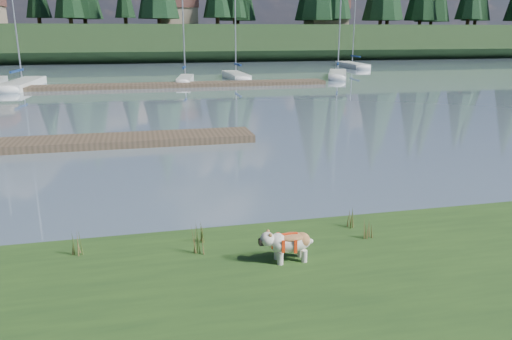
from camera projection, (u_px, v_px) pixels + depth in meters
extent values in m
plane|color=#7D94A8|center=(146.00, 87.00, 40.16)|extent=(200.00, 200.00, 0.00)
cube|color=#1C3117|center=(140.00, 43.00, 79.81)|extent=(200.00, 20.00, 5.00)
cylinder|color=silver|center=(280.00, 258.00, 8.98)|extent=(0.11, 0.11, 0.23)
cylinder|color=silver|center=(277.00, 253.00, 9.19)|extent=(0.11, 0.11, 0.23)
cylinder|color=silver|center=(304.00, 256.00, 9.08)|extent=(0.11, 0.11, 0.23)
cylinder|color=silver|center=(300.00, 251.00, 9.29)|extent=(0.11, 0.11, 0.23)
ellipsoid|color=silver|center=(291.00, 243.00, 9.08)|extent=(0.75, 0.37, 0.35)
ellipsoid|color=#AC7240|center=(291.00, 237.00, 9.05)|extent=(0.52, 0.35, 0.12)
ellipsoid|color=silver|center=(267.00, 239.00, 8.95)|extent=(0.26, 0.27, 0.26)
cube|color=black|center=(261.00, 242.00, 8.93)|extent=(0.08, 0.13, 0.10)
cube|color=#4C3D2C|center=(51.00, 144.00, 19.55)|extent=(16.00, 2.00, 0.30)
cube|color=#4C3D2C|center=(171.00, 85.00, 40.55)|extent=(26.00, 2.20, 0.30)
cube|color=white|center=(23.00, 85.00, 40.05)|extent=(2.38, 8.03, 0.70)
ellipsoid|color=white|center=(36.00, 80.00, 43.81)|extent=(1.88, 2.28, 0.70)
cube|color=navy|center=(17.00, 71.00, 38.70)|extent=(0.43, 3.15, 0.20)
cube|color=white|center=(185.00, 80.00, 43.53)|extent=(1.99, 5.16, 0.70)
ellipsoid|color=white|center=(187.00, 78.00, 45.95)|extent=(1.32, 1.54, 0.70)
cylinder|color=silver|center=(183.00, 26.00, 42.31)|extent=(0.12, 0.12, 7.93)
cube|color=navy|center=(184.00, 67.00, 42.55)|extent=(0.54, 2.01, 0.20)
cube|color=white|center=(236.00, 77.00, 47.14)|extent=(1.59, 6.69, 0.70)
ellipsoid|color=white|center=(229.00, 74.00, 50.26)|extent=(1.48, 1.84, 0.70)
cylinder|color=silver|center=(235.00, 13.00, 45.60)|extent=(0.12, 0.12, 10.26)
cube|color=navy|center=(238.00, 64.00, 45.97)|extent=(0.23, 2.66, 0.20)
cube|color=white|center=(338.00, 75.00, 48.70)|extent=(4.20, 7.13, 0.70)
ellipsoid|color=white|center=(338.00, 72.00, 52.05)|extent=(2.16, 2.37, 0.70)
cylinder|color=silver|center=(340.00, 11.00, 47.08)|extent=(0.12, 0.12, 10.88)
cube|color=navy|center=(338.00, 63.00, 47.47)|extent=(1.27, 2.67, 0.20)
cube|color=white|center=(352.00, 66.00, 61.93)|extent=(2.32, 7.96, 0.70)
ellipsoid|color=white|center=(342.00, 64.00, 65.66)|extent=(1.86, 2.25, 0.70)
cylinder|color=silver|center=(355.00, 11.00, 60.19)|extent=(0.12, 0.12, 11.71)
cube|color=navy|center=(356.00, 56.00, 60.59)|extent=(0.41, 3.13, 0.20)
cone|color=#475B23|center=(194.00, 238.00, 9.41)|extent=(0.03, 0.03, 0.58)
cone|color=brown|center=(200.00, 242.00, 9.38)|extent=(0.03, 0.03, 0.47)
cone|color=#475B23|center=(197.00, 236.00, 9.44)|extent=(0.03, 0.03, 0.64)
cone|color=brown|center=(202.00, 243.00, 9.43)|extent=(0.03, 0.03, 0.41)
cone|color=#475B23|center=(195.00, 241.00, 9.34)|extent=(0.03, 0.03, 0.53)
cone|color=#475B23|center=(200.00, 231.00, 9.93)|extent=(0.03, 0.03, 0.46)
cone|color=brown|center=(206.00, 234.00, 9.90)|extent=(0.03, 0.03, 0.37)
cone|color=#475B23|center=(202.00, 229.00, 9.96)|extent=(0.03, 0.03, 0.51)
cone|color=brown|center=(207.00, 234.00, 9.95)|extent=(0.03, 0.03, 0.32)
cone|color=#475B23|center=(201.00, 233.00, 9.86)|extent=(0.03, 0.03, 0.42)
cone|color=#475B23|center=(366.00, 226.00, 10.08)|extent=(0.03, 0.03, 0.51)
cone|color=brown|center=(372.00, 230.00, 10.06)|extent=(0.03, 0.03, 0.41)
cone|color=#475B23|center=(368.00, 224.00, 10.12)|extent=(0.03, 0.03, 0.56)
cone|color=brown|center=(373.00, 230.00, 10.11)|extent=(0.03, 0.03, 0.36)
cone|color=#475B23|center=(368.00, 229.00, 10.02)|extent=(0.03, 0.03, 0.46)
cone|color=#475B23|center=(75.00, 242.00, 9.35)|extent=(0.03, 0.03, 0.49)
cone|color=brown|center=(81.00, 245.00, 9.33)|extent=(0.03, 0.03, 0.40)
cone|color=#475B23|center=(78.00, 240.00, 9.39)|extent=(0.03, 0.03, 0.54)
cone|color=brown|center=(83.00, 246.00, 9.38)|extent=(0.03, 0.03, 0.35)
cone|color=#475B23|center=(75.00, 245.00, 9.29)|extent=(0.03, 0.03, 0.44)
cone|color=#475B23|center=(293.00, 238.00, 9.72)|extent=(0.03, 0.03, 0.37)
cone|color=brown|center=(299.00, 240.00, 9.68)|extent=(0.03, 0.03, 0.29)
cone|color=#475B23|center=(296.00, 236.00, 9.75)|extent=(0.03, 0.03, 0.40)
cone|color=brown|center=(300.00, 240.00, 9.73)|extent=(0.03, 0.03, 0.26)
cone|color=#475B23|center=(295.00, 240.00, 9.65)|extent=(0.03, 0.03, 0.33)
cone|color=#475B23|center=(350.00, 215.00, 10.66)|extent=(0.03, 0.03, 0.52)
cone|color=brown|center=(356.00, 218.00, 10.63)|extent=(0.03, 0.03, 0.42)
cone|color=#475B23|center=(352.00, 214.00, 10.69)|extent=(0.03, 0.03, 0.57)
cone|color=brown|center=(357.00, 219.00, 10.68)|extent=(0.03, 0.03, 0.36)
cone|color=#475B23|center=(353.00, 218.00, 10.60)|extent=(0.03, 0.03, 0.47)
cube|color=#33281C|center=(173.00, 245.00, 10.51)|extent=(60.00, 0.50, 0.14)
cylinder|color=#382619|center=(71.00, 20.00, 75.77)|extent=(0.60, 0.60, 1.80)
cylinder|color=#382619|center=(159.00, 20.00, 72.98)|extent=(0.60, 0.60, 1.80)
cylinder|color=#382619|center=(235.00, 21.00, 79.35)|extent=(0.60, 0.60, 1.80)
cylinder|color=#382619|center=(316.00, 21.00, 80.32)|extent=(0.60, 0.60, 1.80)
cylinder|color=#382619|center=(387.00, 22.00, 86.19)|extent=(0.60, 0.60, 1.80)
cylinder|color=#382619|center=(468.00, 22.00, 85.28)|extent=(0.60, 0.60, 1.80)
cube|color=gray|center=(177.00, 17.00, 78.19)|extent=(6.00, 5.00, 2.80)
cube|color=brown|center=(177.00, 3.00, 77.62)|extent=(6.30, 5.30, 1.40)
cube|color=gray|center=(326.00, 18.00, 81.56)|extent=(6.00, 5.00, 2.80)
cube|color=brown|center=(326.00, 4.00, 80.99)|extent=(6.30, 5.30, 1.40)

